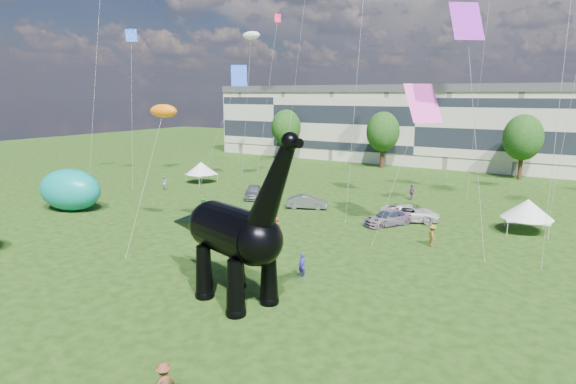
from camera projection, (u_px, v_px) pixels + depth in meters
The scene contains 14 objects.
ground at pixel (235, 309), 26.40m from camera, with size 220.00×220.00×0.00m, color #16330C.
terrace_row at pixel (425, 128), 80.89m from camera, with size 78.00×11.00×12.00m, color beige.
tree_far_left at pixel (286, 125), 84.76m from camera, with size 5.20×5.20×9.44m.
tree_mid_left at pixel (383, 128), 75.43m from camera, with size 5.20×5.20×9.44m.
tree_mid_right at pixel (523, 134), 65.06m from camera, with size 5.20×5.20×9.44m.
dinosaur_sculpture at pixel (229, 233), 27.12m from camera, with size 12.46×5.36×10.25m.
car_silver at pixel (253, 192), 54.30m from camera, with size 1.75×4.36×1.48m, color #A4A4A9.
car_grey at pixel (307, 202), 49.38m from camera, with size 1.46×4.19×1.38m, color slate.
car_white at pixel (410, 213), 44.51m from camera, with size 2.52×5.46×1.52m, color silver.
car_dark at pixel (388, 218), 43.11m from camera, with size 1.89×4.65×1.35m, color #595960.
gazebo_near at pixel (528, 209), 40.54m from camera, with size 4.89×4.89×2.90m.
gazebo_left at pixel (201, 168), 63.48m from camera, with size 4.72×4.72×2.79m.
inflatable_teal at pixel (70, 190), 48.38m from camera, with size 6.79×4.24×4.24m, color #0B8D88.
visitors at pixel (304, 224), 40.39m from camera, with size 52.95×45.24×1.84m.
Camera 1 is at (15.51, -19.30, 11.56)m, focal length 30.00 mm.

